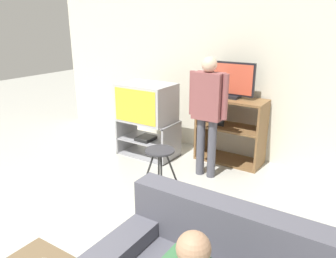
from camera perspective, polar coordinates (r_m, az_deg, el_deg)
The scene contains 7 objects.
wall_back at distance 5.06m, azimuth 9.10°, elevation 10.24°, with size 6.40×0.06×2.60m.
tv_stand at distance 5.06m, azimuth -3.49°, elevation -1.54°, with size 0.89×0.51×0.56m.
television_main at distance 4.88m, azimuth -3.74°, elevation 4.64°, with size 0.79×0.58×0.56m.
media_shelf at distance 4.84m, azimuth 10.83°, elevation -0.12°, with size 0.96×0.46×0.95m.
television_flat at distance 4.70m, azimuth 11.21°, elevation 8.18°, with size 0.63×0.20×0.50m.
folding_stool at distance 3.67m, azimuth -1.41°, elevation -5.50°, with size 0.37×0.46×0.65m.
person_standing_adult at distance 4.19m, azimuth 6.94°, elevation 3.92°, with size 0.53×0.20×1.59m.
Camera 1 is at (2.03, -0.60, 2.00)m, focal length 35.00 mm.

